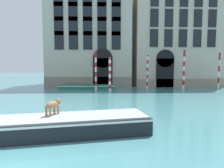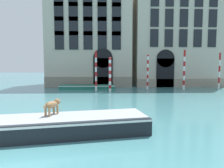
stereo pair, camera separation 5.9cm
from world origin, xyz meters
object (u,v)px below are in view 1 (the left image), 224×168
Objects in this scene: dog_on_deck at (53,105)px; mooring_pole_4 at (96,71)px; boat_foreground at (67,125)px; mooring_pole_1 at (184,70)px; mooring_pole_2 at (219,71)px; mooring_pole_0 at (110,75)px; boat_moored_near_palazzo at (87,87)px; mooring_pole_5 at (147,72)px.

dog_on_deck is 0.22× the size of mooring_pole_4.
mooring_pole_1 reaches higher than boat_foreground.
mooring_pole_2 is 13.41m from mooring_pole_4.
mooring_pole_0 is 2.01m from mooring_pole_4.
mooring_pole_0 is at bearing -168.40° from mooring_pole_1.
mooring_pole_1 is at bearing 44.75° from boat_foreground.
boat_moored_near_palazzo is 2.54m from mooring_pole_4.
boat_moored_near_palazzo is (-0.34, 15.43, -0.17)m from boat_foreground.
mooring_pole_5 reaches higher than boat_moored_near_palazzo.
boat_moored_near_palazzo is 1.78× the size of mooring_pole_0.
mooring_pole_1 is at bearing 11.60° from mooring_pole_0.
boat_moored_near_palazzo is 1.52× the size of mooring_pole_2.
boat_moored_near_palazzo is at bearing 124.62° from mooring_pole_4.
mooring_pole_5 is at bearing 1.86° from dog_on_deck.
boat_moored_near_palazzo is (0.25, 15.17, -0.93)m from dog_on_deck.
mooring_pole_5 reaches higher than boat_foreground.
mooring_pole_4 is (1.26, 13.71, 0.89)m from dog_on_deck.
dog_on_deck is 15.90m from mooring_pole_5.
dog_on_deck is at bearing 145.59° from boat_foreground.
mooring_pole_4 reaches higher than boat_moored_near_palazzo.
boat_foreground is 12.82m from mooring_pole_0.
mooring_pole_1 reaches higher than mooring_pole_2.
dog_on_deck reaches higher than boat_foreground.
mooring_pole_4 is at bearing 135.31° from mooring_pole_0.
boat_foreground reaches higher than boat_moored_near_palazzo.
mooring_pole_4 is at bearing 77.05° from boat_foreground.
mooring_pole_1 reaches higher than mooring_pole_5.
mooring_pole_4 reaches higher than mooring_pole_5.
mooring_pole_1 is at bearing -172.10° from mooring_pole_2.
mooring_pole_4 is at bearing -55.32° from boat_moored_near_palazzo.
mooring_pole_4 is at bearing -178.62° from mooring_pole_1.
mooring_pole_5 reaches higher than mooring_pole_0.
mooring_pole_4 is at bearing 21.78° from dog_on_deck.
mooring_pole_0 is at bearing 70.41° from boat_foreground.
dog_on_deck is (-0.60, 0.27, 0.76)m from boat_foreground.
mooring_pole_2 is at bearing 0.88° from mooring_pole_5.
boat_foreground is 1.67× the size of mooring_pole_4.
boat_moored_near_palazzo is at bearing 177.34° from mooring_pole_2.
mooring_pole_0 reaches higher than dog_on_deck.
mooring_pole_2 reaches higher than dog_on_deck.
mooring_pole_5 is at bearing 6.95° from mooring_pole_4.
boat_moored_near_palazzo is at bearing 81.04° from boat_foreground.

